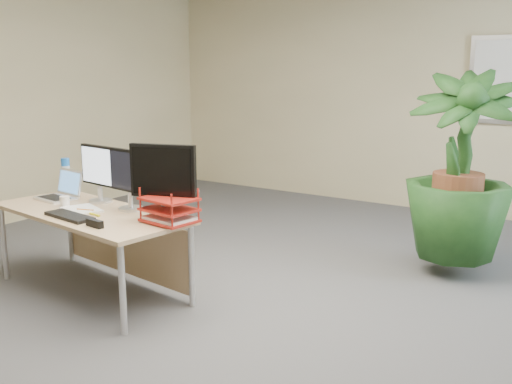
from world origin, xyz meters
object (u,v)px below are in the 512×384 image
Objects in this scene: monitor_right at (129,176)px; desk at (100,225)px; laptop at (62,191)px; monitor_left at (99,170)px; floor_plant at (458,185)px.

desk is at bearing -153.43° from monitor_right.
monitor_left is at bearing 11.30° from laptop.
desk is 3.83× the size of monitor_left.
monitor_left is at bearing -144.70° from floor_plant.
desk is 3.81× the size of monitor_right.
laptop is (-2.70, -1.72, -0.06)m from floor_plant.
laptop is at bearing 170.64° from desk.
monitor_right is at bearing -7.97° from monitor_left.
laptop is (-0.37, -0.07, -0.20)m from monitor_left.
laptop is at bearing -168.70° from monitor_left.
desk is 0.45m from monitor_left.
monitor_right reaches higher than monitor_left.
floor_plant is at bearing 35.30° from monitor_left.
floor_plant is 2.86m from monitor_left.
monitor_left is 1.30× the size of laptop.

